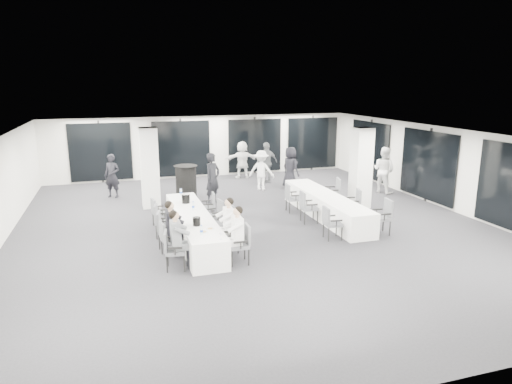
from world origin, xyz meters
The scene contains 42 objects.
room centered at (0.89, 1.11, 1.39)m, with size 14.04×16.04×2.84m.
column_left centered at (-2.80, 3.20, 1.40)m, with size 0.60×0.60×2.80m, color silver.
column_right centered at (4.20, 1.00, 1.40)m, with size 0.60×0.60×2.80m, color silver.
banquet_table_main centered at (-1.97, -0.66, 0.38)m, with size 0.90×5.00×0.75m, color white.
banquet_table_side centered at (2.52, 0.23, 0.38)m, with size 0.90×5.00×0.75m, color white.
cocktail_table centered at (-1.41, 4.17, 0.63)m, with size 0.90×0.90×1.24m.
chair_main_left_near centered at (-2.80, -2.59, 0.53)m, with size 0.54×0.58×0.94m.
chair_main_left_second centered at (-2.80, -1.73, 0.51)m, with size 0.52×0.55×0.90m.
chair_main_left_mid centered at (-2.80, -1.02, 0.55)m, with size 0.58×0.61×0.96m.
chair_main_left_fourth centered at (-2.80, -0.17, 0.54)m, with size 0.57×0.60×0.95m.
chair_main_left_far centered at (-2.80, 0.79, 0.51)m, with size 0.51×0.55×0.89m.
chair_main_right_near centered at (-1.14, -2.71, 0.55)m, with size 0.51×0.56×0.97m.
chair_main_right_second centered at (-1.14, -1.86, 0.54)m, with size 0.55×0.58×0.94m.
chair_main_right_mid centered at (-1.13, -1.02, 0.58)m, with size 0.61×0.64×1.02m.
chair_main_right_fourth centered at (-1.14, 0.05, 0.51)m, with size 0.52×0.55×0.89m.
chair_main_right_far centered at (-1.14, 1.05, 0.50)m, with size 0.48×0.52×0.88m.
chair_side_left_near centered at (1.69, -1.77, 0.53)m, with size 0.50×0.55×0.93m.
chair_side_left_mid centered at (1.68, -0.15, 0.56)m, with size 0.55×0.59×0.99m.
chair_side_left_far centered at (1.69, 1.15, 0.55)m, with size 0.52×0.57×0.96m.
chair_side_right_near centered at (3.36, -1.81, 0.58)m, with size 0.58×0.62×1.02m.
chair_side_right_mid centered at (3.35, -0.14, 0.54)m, with size 0.59×0.61×0.95m.
chair_side_right_far centered at (3.36, 1.30, 0.58)m, with size 0.62×0.65×1.02m.
seated_guest_a centered at (-2.64, -2.61, 0.81)m, with size 0.50×0.38×1.44m.
seated_guest_b centered at (-2.64, -1.71, 0.81)m, with size 0.50×0.38×1.44m.
seated_guest_c centered at (-1.30, -2.71, 0.81)m, with size 0.50×0.38×1.44m.
seated_guest_d centered at (-1.30, -1.85, 0.81)m, with size 0.50×0.38×1.44m.
standing_guest_a centered at (-0.61, 3.04, 1.04)m, with size 0.76×0.61×2.09m, color black.
standing_guest_c centered at (1.72, 4.54, 0.92)m, with size 1.19×0.60×1.83m, color white.
standing_guest_d centered at (2.37, 5.78, 1.01)m, with size 1.18×0.66×2.01m, color slate.
standing_guest_e centered at (2.96, 4.48, 0.97)m, with size 0.94×0.57×1.95m, color black.
standing_guest_f centered at (1.64, 7.10, 0.96)m, with size 1.77×0.68×1.93m, color white.
standing_guest_g centered at (-4.07, 5.07, 0.94)m, with size 0.69×0.55×1.88m, color black.
standing_guest_h centered at (6.20, 2.64, 1.04)m, with size 1.00×0.61×2.08m, color white.
ice_bucket_near centered at (-2.06, -1.76, 0.86)m, with size 0.20×0.20×0.22m, color black.
ice_bucket_far centered at (-1.97, 0.55, 0.89)m, with size 0.25×0.25×0.28m, color black.
water_bottle_a centered at (-2.07, -2.48, 0.86)m, with size 0.07×0.07×0.22m, color silver.
water_bottle_b centered at (-1.89, -0.26, 0.87)m, with size 0.07×0.07×0.23m, color silver.
water_bottle_c centered at (-1.97, 1.57, 0.86)m, with size 0.07×0.07×0.21m, color silver.
plate_a centered at (-1.99, -2.33, 0.76)m, with size 0.22×0.22×0.03m.
plate_b centered at (-1.79, -2.14, 0.76)m, with size 0.21×0.21×0.03m.
plate_c centered at (-1.99, -1.29, 0.76)m, with size 0.18×0.18×0.03m.
wine_glass centered at (-1.71, -2.96, 0.88)m, with size 0.07×0.07×0.18m.
Camera 1 is at (-3.92, -12.76, 4.30)m, focal length 32.00 mm.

